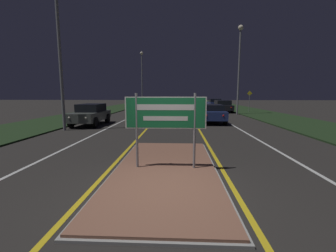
{
  "coord_description": "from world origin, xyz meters",
  "views": [
    {
      "loc": [
        0.36,
        -4.74,
        2.17
      ],
      "look_at": [
        0.0,
        2.94,
        1.08
      ],
      "focal_mm": 24.0,
      "sensor_mm": 36.0,
      "label": 1
    }
  ],
  "objects": [
    {
      "name": "car_receding_2",
      "position": [
        5.91,
        30.42,
        0.78
      ],
      "size": [
        1.94,
        4.63,
        1.48
      ],
      "color": "navy",
      "rests_on": "ground_plane"
    },
    {
      "name": "ground_plane",
      "position": [
        0.0,
        0.0,
        0.0
      ],
      "size": [
        160.0,
        160.0,
        0.0
      ],
      "primitive_type": "plane",
      "color": "#282623"
    },
    {
      "name": "car_receding_0",
      "position": [
        2.82,
        12.6,
        0.76
      ],
      "size": [
        1.98,
        4.36,
        1.4
      ],
      "color": "navy",
      "rests_on": "ground_plane"
    },
    {
      "name": "car_approaching_0",
      "position": [
        -5.88,
        10.89,
        0.78
      ],
      "size": [
        1.84,
        4.16,
        1.49
      ],
      "color": "#4C514C",
      "rests_on": "ground_plane"
    },
    {
      "name": "warning_sign",
      "position": [
        8.95,
        23.06,
        1.58
      ],
      "size": [
        0.6,
        0.06,
        2.49
      ],
      "color": "gray",
      "rests_on": "verge_right"
    },
    {
      "name": "centre_line_yellow_right",
      "position": [
        1.64,
        25.0,
        0.0
      ],
      "size": [
        0.12,
        70.0,
        0.01
      ],
      "color": "gold",
      "rests_on": "ground_plane"
    },
    {
      "name": "lane_line_white_right",
      "position": [
        4.2,
        25.0,
        0.0
      ],
      "size": [
        0.12,
        70.0,
        0.01
      ],
      "color": "silver",
      "rests_on": "ground_plane"
    },
    {
      "name": "car_approaching_2",
      "position": [
        -5.8,
        31.7,
        0.78
      ],
      "size": [
        1.98,
        4.55,
        1.43
      ],
      "color": "navy",
      "rests_on": "ground_plane"
    },
    {
      "name": "edge_line_white_right",
      "position": [
        7.2,
        25.0,
        0.0
      ],
      "size": [
        0.1,
        70.0,
        0.01
      ],
      "color": "silver",
      "rests_on": "ground_plane"
    },
    {
      "name": "centre_line_yellow_left",
      "position": [
        -1.64,
        25.0,
        0.0
      ],
      "size": [
        0.12,
        70.0,
        0.01
      ],
      "color": "gold",
      "rests_on": "ground_plane"
    },
    {
      "name": "highway_sign",
      "position": [
        0.0,
        1.44,
        1.58
      ],
      "size": [
        2.25,
        0.07,
        2.11
      ],
      "color": "gray",
      "rests_on": "median_island"
    },
    {
      "name": "edge_line_white_left",
      "position": [
        -7.2,
        25.0,
        0.0
      ],
      "size": [
        0.1,
        70.0,
        0.01
      ],
      "color": "silver",
      "rests_on": "ground_plane"
    },
    {
      "name": "verge_right",
      "position": [
        9.5,
        20.0,
        0.04
      ],
      "size": [
        5.0,
        100.0,
        0.08
      ],
      "color": "#1E3319",
      "rests_on": "ground_plane"
    },
    {
      "name": "streetlight_left_far",
      "position": [
        -6.14,
        35.58,
        6.24
      ],
      "size": [
        0.55,
        0.55,
        9.55
      ],
      "color": "gray",
      "rests_on": "ground_plane"
    },
    {
      "name": "median_island",
      "position": [
        0.0,
        1.44,
        0.04
      ],
      "size": [
        2.9,
        6.48,
        0.1
      ],
      "color": "#999993",
      "rests_on": "ground_plane"
    },
    {
      "name": "streetlight_right_near",
      "position": [
        6.67,
        19.69,
        5.94
      ],
      "size": [
        0.53,
        0.53,
        9.18
      ],
      "color": "gray",
      "rests_on": "ground_plane"
    },
    {
      "name": "lane_line_white_left",
      "position": [
        -4.2,
        25.0,
        0.0
      ],
      "size": [
        0.12,
        70.0,
        0.01
      ],
      "color": "silver",
      "rests_on": "ground_plane"
    },
    {
      "name": "car_receding_1",
      "position": [
        5.72,
        23.09,
        0.75
      ],
      "size": [
        2.02,
        4.72,
        1.45
      ],
      "color": "black",
      "rests_on": "ground_plane"
    },
    {
      "name": "streetlight_left_near",
      "position": [
        -6.53,
        8.41,
        5.78
      ],
      "size": [
        0.48,
        0.48,
        9.4
      ],
      "color": "gray",
      "rests_on": "ground_plane"
    },
    {
      "name": "verge_left",
      "position": [
        -9.5,
        20.0,
        0.04
      ],
      "size": [
        5.0,
        100.0,
        0.08
      ],
      "color": "#1E3319",
      "rests_on": "ground_plane"
    },
    {
      "name": "car_approaching_1",
      "position": [
        -2.83,
        20.37,
        0.77
      ],
      "size": [
        1.93,
        4.38,
        1.46
      ],
      "color": "black",
      "rests_on": "ground_plane"
    }
  ]
}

